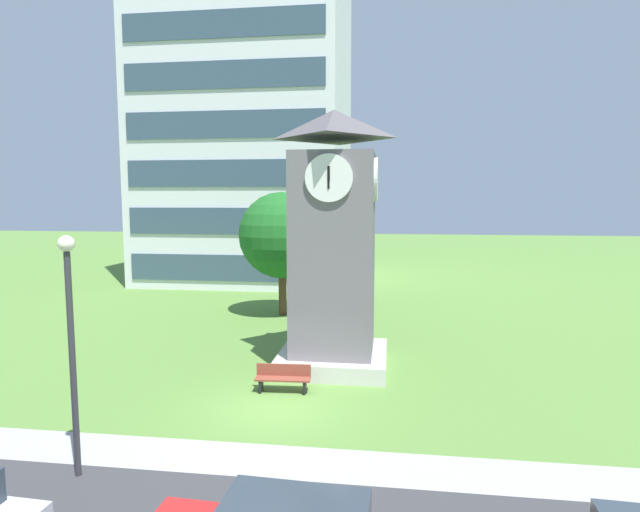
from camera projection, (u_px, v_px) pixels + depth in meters
name	position (u px, v px, depth m)	size (l,w,h in m)	color
ground_plane	(277.00, 407.00, 15.72)	(160.00, 160.00, 0.00)	#567F38
kerb_strip	(248.00, 459.00, 12.55)	(120.00, 1.60, 0.01)	#9E9E99
office_building	(250.00, 95.00, 40.61)	(14.84, 13.53, 28.80)	silver
clock_tower	(334.00, 256.00, 19.10)	(3.96, 3.96, 9.45)	slate
park_bench	(283.00, 378.00, 16.93)	(1.82, 0.58, 0.88)	brown
street_lamp	(71.00, 328.00, 11.45)	(0.36, 0.36, 5.48)	#333338
tree_near_tower	(282.00, 235.00, 27.79)	(4.63, 4.63, 6.67)	#513823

